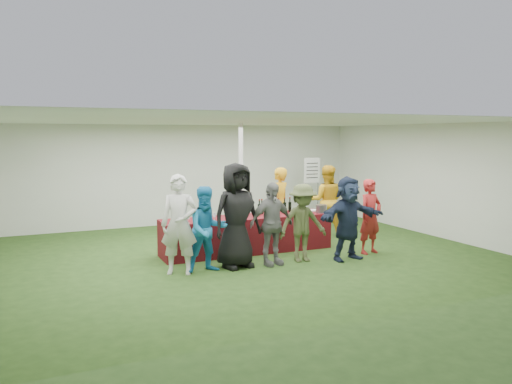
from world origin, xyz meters
name	(u,v)px	position (x,y,z in m)	size (l,w,h in m)	color
ground	(241,255)	(0.00, 0.00, 0.00)	(60.00, 60.00, 0.00)	#284719
tent	(241,183)	(0.50, 1.20, 1.35)	(10.00, 10.00, 10.00)	white
serving_table	(247,234)	(0.23, 0.20, 0.38)	(3.60, 0.80, 0.75)	#5F0F11
wine_bottles	(274,208)	(0.92, 0.35, 0.87)	(0.83, 0.13, 0.32)	black
wine_glasses	(232,214)	(-0.22, -0.07, 0.86)	(2.69, 0.14, 0.16)	silver
water_bottle	(247,211)	(0.25, 0.28, 0.85)	(0.07, 0.07, 0.23)	silver
bar_towel	(313,210)	(1.85, 0.25, 0.77)	(0.25, 0.18, 0.03)	white
dump_bucket	(321,209)	(1.88, -0.02, 0.84)	(0.24, 0.24, 0.18)	slate
wine_list_sign	(312,175)	(3.29, 2.78, 1.32)	(0.50, 0.03, 1.80)	slate
staff_pourer	(279,205)	(1.29, 0.85, 0.85)	(0.62, 0.41, 1.70)	orange
staff_back	(326,200)	(2.67, 1.03, 0.85)	(0.83, 0.65, 1.70)	gold
customer_0	(179,224)	(-1.50, -0.83, 0.88)	(0.64, 0.42, 1.76)	beige
customer_1	(207,229)	(-1.02, -0.91, 0.77)	(0.74, 0.58, 1.53)	#1B75AF
customer_2	(236,215)	(-0.43, -0.83, 0.97)	(0.94, 0.61, 1.93)	black
customer_3	(271,224)	(0.22, -0.96, 0.78)	(0.92, 0.38, 1.56)	slate
customer_4	(303,223)	(0.88, -0.97, 0.75)	(0.97, 0.56, 1.50)	#434C28
customer_5	(348,218)	(1.76, -1.21, 0.82)	(1.52, 0.49, 1.64)	#1A243B
customer_6	(370,216)	(2.49, -0.95, 0.77)	(0.56, 0.37, 1.54)	#A62120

